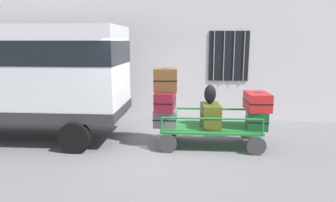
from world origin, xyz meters
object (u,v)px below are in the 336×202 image
Objects in this scene: van at (24,71)px; suitcase_center_middle at (257,101)px; suitcase_left_middle at (165,100)px; suitcase_center_bottom at (257,119)px; backpack at (210,94)px; suitcase_left_bottom at (165,117)px; suitcase_left_top at (165,80)px; suitcase_midleft_bottom at (210,115)px; luggage_cart at (210,130)px.

suitcase_center_middle is (5.65, -0.26, -0.64)m from van.
suitcase_center_middle is at bearing 0.33° from suitcase_left_middle.
suitcase_center_bottom is (5.65, -0.31, -1.05)m from van.
suitcase_center_middle is 1.75× the size of backpack.
suitcase_left_bottom is at bearing -179.01° from backpack.
suitcase_left_middle is at bearing -90.00° from suitcase_left_top.
backpack is (1.04, 0.03, 0.15)m from suitcase_left_middle.
suitcase_left_bottom is 0.78× the size of suitcase_midleft_bottom.
van is 6.36× the size of suitcase_midleft_bottom.
suitcase_midleft_bottom is at bearing -1.19° from suitcase_left_bottom.
suitcase_center_bottom is at bearing -1.43° from suitcase_midleft_bottom.
suitcase_center_middle is at bearing -0.07° from suitcase_left_bottom.
backpack is (1.04, 0.01, -0.33)m from suitcase_left_top.
suitcase_center_bottom is 0.88× the size of suitcase_center_middle.
suitcase_left_top is (0.00, 0.01, 0.90)m from suitcase_left_bottom.
suitcase_left_top is 1.34× the size of backpack.
suitcase_center_middle reaches higher than luggage_cart.
suitcase_left_bottom is at bearing -90.00° from suitcase_left_top.
suitcase_center_bottom reaches higher than luggage_cart.
van reaches higher than suitcase_left_middle.
luggage_cart is 3.06× the size of suitcase_center_middle.
van is 4.71m from suitcase_midleft_bottom.
suitcase_left_top is at bearing 90.00° from suitcase_left_bottom.
suitcase_left_middle is at bearing -178.20° from backpack.
suitcase_left_bottom is 0.67× the size of suitcase_left_middle.
van reaches higher than luggage_cart.
suitcase_left_middle is at bearing -4.41° from van.
suitcase_left_middle reaches higher than suitcase_midleft_bottom.
luggage_cart is 0.85m from backpack.
suitcase_midleft_bottom is (1.06, -0.01, -0.34)m from suitcase_left_middle.
suitcase_center_middle is (2.12, -0.01, -0.48)m from suitcase_left_top.
suitcase_midleft_bottom is at bearing -3.48° from van.
suitcase_midleft_bottom is 1.12m from suitcase_center_middle.
suitcase_left_middle is 1.11m from suitcase_midleft_bottom.
suitcase_midleft_bottom is at bearing -64.49° from backpack.
suitcase_midleft_bottom is at bearing -0.39° from suitcase_left_middle.
suitcase_left_middle is (0.00, -0.01, 0.42)m from suitcase_left_bottom.
suitcase_left_top is (3.53, -0.25, -0.15)m from van.
suitcase_left_top reaches higher than suitcase_left_middle.
suitcase_left_bottom is 1.19m from backpack.
suitcase_left_middle reaches higher than luggage_cart.
suitcase_left_middle is 0.49m from suitcase_left_top.
suitcase_left_bottom is 2.16m from suitcase_center_middle.
suitcase_left_bottom is 1.06m from suitcase_midleft_bottom.
backpack is at bearing 0.52° from suitcase_left_top.
backpack reaches higher than luggage_cart.
luggage_cart is at bearing -178.98° from suitcase_center_middle.
luggage_cart is at bearing -0.35° from suitcase_left_middle.
suitcase_center_middle is (2.12, -0.00, 0.42)m from suitcase_left_bottom.
suitcase_left_top reaches higher than backpack.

